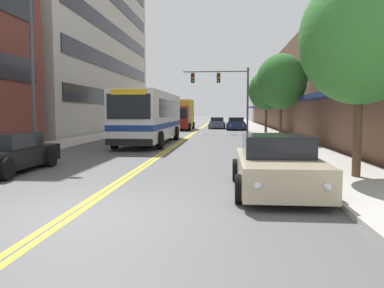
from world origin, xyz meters
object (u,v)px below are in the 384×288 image
Objects in this scene: traffic_signal_mast at (225,87)px; street_tree_right_near at (361,38)px; fire_hydrant at (308,154)px; car_slate_blue_moving_lead at (217,123)px; car_navy_parked_right_mid at (236,124)px; street_tree_right_mid at (281,81)px; car_charcoal_parked_left_near at (156,125)px; box_truck at (182,115)px; street_lamp_left_near at (37,50)px; car_beige_parked_right_foreground at (277,165)px; car_black_parked_left_mid at (5,154)px; city_bus at (151,115)px; street_tree_right_far at (266,90)px.

street_tree_right_near is at bearing -80.98° from traffic_signal_mast.
car_slate_blue_moving_lead is at bearing 96.62° from fire_hydrant.
car_navy_parked_right_mid is 0.70× the size of traffic_signal_mast.
street_tree_right_mid is at bearing -72.81° from traffic_signal_mast.
traffic_signal_mast is 23.58m from fire_hydrant.
box_truck is at bearing 46.49° from car_charcoal_parked_left_near.
traffic_signal_mast is 1.12× the size of street_tree_right_mid.
fire_hydrant is (-0.68, -11.45, -3.40)m from street_tree_right_mid.
car_slate_blue_moving_lead is 0.54× the size of street_lamp_left_near.
street_tree_right_near reaches higher than car_beige_parked_right_foreground.
car_slate_blue_moving_lead is 5.31m from box_truck.
car_black_parked_left_mid is at bearing -105.60° from car_navy_parked_right_mid.
car_beige_parked_right_foreground is 0.73× the size of traffic_signal_mast.
box_truck is (-6.24, 0.08, 1.05)m from car_navy_parked_right_mid.
car_beige_parked_right_foreground reaches higher than car_charcoal_parked_left_near.
fire_hydrant is at bearing 6.61° from car_black_parked_left_mid.
fire_hydrant is (7.87, -29.93, -1.13)m from box_truck.
car_slate_blue_moving_lead is 33.45m from fire_hydrant.
fire_hydrant is at bearing -69.17° from car_charcoal_parked_left_near.
street_tree_right_mid reaches higher than car_charcoal_parked_left_near.
city_bus is at bearing -99.79° from car_slate_blue_moving_lead.
car_navy_parked_right_mid is 0.77× the size of street_tree_right_far.
car_black_parked_left_mid is at bearing 177.30° from street_tree_right_near.
street_tree_right_mid is at bearing 81.48° from car_beige_parked_right_foreground.
car_slate_blue_moving_lead is at bearing 95.29° from traffic_signal_mast.
car_black_parked_left_mid is 0.68× the size of box_truck.
fire_hydrant is (1.64, -29.85, -0.08)m from car_navy_parked_right_mid.
box_truck is at bearing 90.50° from city_bus.
traffic_signal_mast reaches higher than fire_hydrant.
street_tree_right_far is (11.92, 19.59, -0.69)m from street_lamp_left_near.
city_bus is at bearing -176.35° from street_tree_right_mid.
car_beige_parked_right_foreground is 0.76× the size of street_tree_right_near.
box_truck is (2.51, 2.64, 1.13)m from car_charcoal_parked_left_near.
car_charcoal_parked_left_near is 19.61m from street_tree_right_mid.
street_tree_right_far is (3.83, -0.88, -0.43)m from traffic_signal_mast.
street_tree_right_mid reaches higher than city_bus.
street_lamp_left_near is (-0.71, 3.80, 4.10)m from car_black_parked_left_mid.
street_tree_right_near is 13.19m from street_tree_right_mid.
street_tree_right_far is (2.55, -7.65, 3.36)m from car_navy_parked_right_mid.
street_tree_right_mid is at bearing -55.06° from car_charcoal_parked_left_near.
car_slate_blue_moving_lead is 0.69× the size of traffic_signal_mast.
car_charcoal_parked_left_near is at bearing 106.05° from car_beige_parked_right_foreground.
street_lamp_left_near is (-9.38, -27.24, 4.05)m from car_navy_parked_right_mid.
street_tree_right_far reaches higher than car_charcoal_parked_left_near.
traffic_signal_mast reaches higher than car_black_parked_left_mid.
car_black_parked_left_mid is 1.09× the size of car_slate_blue_moving_lead.
traffic_signal_mast is at bearing -100.71° from car_navy_parked_right_mid.
street_tree_right_mid reaches higher than car_beige_parked_right_foreground.
street_tree_right_far is at bearing 52.63° from city_bus.
car_slate_blue_moving_lead is at bearing 80.21° from city_bus.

